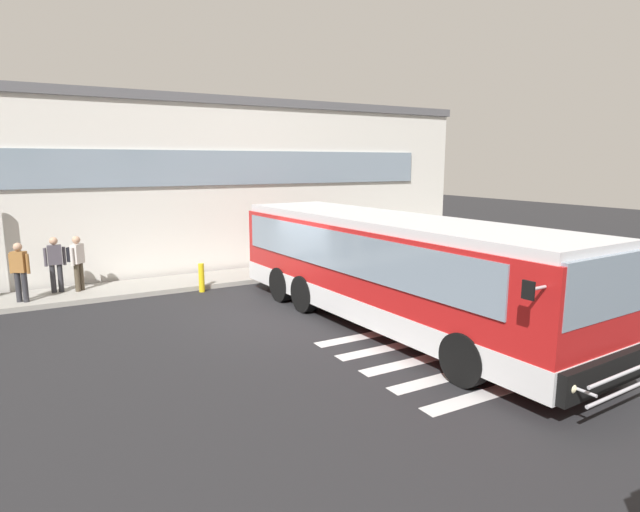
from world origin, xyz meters
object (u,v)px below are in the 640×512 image
(passenger_near_column, at_px, (20,269))
(passenger_by_doorway, at_px, (55,262))
(passenger_at_curb_edge, at_px, (77,259))
(safety_bollard_yellow, at_px, (202,278))
(bus_main_foreground, at_px, (390,273))

(passenger_near_column, bearing_deg, passenger_by_doorway, 39.01)
(passenger_at_curb_edge, height_order, safety_bollard_yellow, passenger_at_curb_edge)
(bus_main_foreground, bearing_deg, passenger_at_curb_edge, 132.77)
(passenger_near_column, relative_size, passenger_by_doorway, 1.00)
(passenger_by_doorway, distance_m, passenger_at_curb_edge, 0.59)
(passenger_near_column, bearing_deg, passenger_at_curb_edge, 23.61)
(passenger_by_doorway, height_order, passenger_at_curb_edge, same)
(passenger_near_column, xyz_separation_m, safety_bollard_yellow, (4.87, -0.75, -0.63))
(passenger_near_column, distance_m, passenger_at_curb_edge, 1.63)
(passenger_near_column, bearing_deg, safety_bollard_yellow, -8.70)
(bus_main_foreground, relative_size, safety_bollard_yellow, 12.49)
(bus_main_foreground, height_order, passenger_by_doorway, bus_main_foreground)
(passenger_at_curb_edge, bearing_deg, passenger_by_doorway, 171.43)
(bus_main_foreground, xyz_separation_m, safety_bollard_yellow, (-3.07, 5.58, -0.88))
(bus_main_foreground, bearing_deg, passenger_near_column, 141.48)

